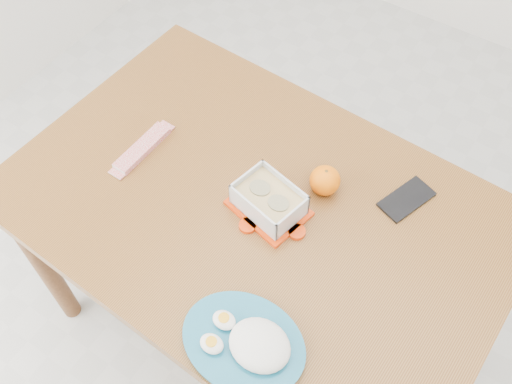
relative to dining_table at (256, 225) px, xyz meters
The scene contains 7 objects.
ground 0.70m from the dining_table, 49.34° to the left, with size 3.50×3.50×0.00m, color #B7B7B2.
dining_table is the anchor object (origin of this frame).
food_container 0.14m from the dining_table, 14.01° to the left, with size 0.21×0.17×0.08m.
orange_fruit 0.22m from the dining_table, 49.88° to the left, with size 0.08×0.08×0.08m, color #FF6F05.
rice_plate 0.38m from the dining_table, 58.88° to the right, with size 0.29×0.29×0.07m.
candy_bar 0.37m from the dining_table, behind, with size 0.18×0.05×0.02m, color red.
smartphone 0.39m from the dining_table, 36.21° to the left, with size 0.07×0.14×0.01m, color black.
Camera 1 is at (0.29, -0.84, 1.94)m, focal length 40.00 mm.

